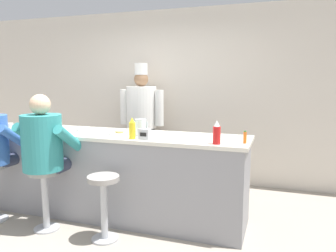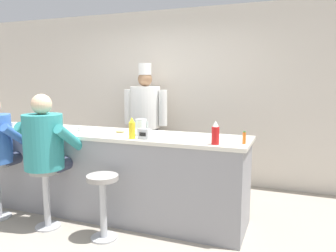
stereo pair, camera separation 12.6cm
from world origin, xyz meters
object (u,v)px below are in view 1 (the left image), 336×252
object	(u,v)px
hot_sauce_bottle_orange	(245,137)
coffee_mug_white	(10,127)
diner_seated_teal	(45,146)
ketchup_bottle_red	(217,133)
napkin_dispenser_chrome	(144,134)
cook_in_whites_near	(142,117)
breakfast_plate	(119,133)
mustard_bottle_yellow	(132,129)
cereal_bowl	(82,129)
empty_stool_round	(104,197)
water_pitcher_clear	(141,127)
coffee_mug_blue	(50,125)

from	to	relation	value
hot_sauce_bottle_orange	coffee_mug_white	xyz separation A→B (m)	(-2.79, -0.12, -0.01)
coffee_mug_white	diner_seated_teal	xyz separation A→B (m)	(0.76, -0.31, -0.12)
ketchup_bottle_red	napkin_dispenser_chrome	distance (m)	0.76
coffee_mug_white	napkin_dispenser_chrome	bearing A→B (deg)	0.27
hot_sauce_bottle_orange	cook_in_whites_near	world-z (taller)	cook_in_whites_near
ketchup_bottle_red	breakfast_plate	size ratio (longest dim) A/B	0.96
napkin_dispenser_chrome	breakfast_plate	bearing A→B (deg)	154.71
coffee_mug_white	napkin_dispenser_chrome	xyz separation A→B (m)	(1.77, 0.01, 0.01)
ketchup_bottle_red	mustard_bottle_yellow	distance (m)	0.89
ketchup_bottle_red	coffee_mug_white	bearing A→B (deg)	179.90
hot_sauce_bottle_orange	cereal_bowl	distance (m)	1.94
mustard_bottle_yellow	coffee_mug_white	bearing A→B (deg)	179.60
empty_stool_round	cook_in_whites_near	xyz separation A→B (m)	(-0.43, 1.94, 0.58)
hot_sauce_bottle_orange	empty_stool_round	size ratio (longest dim) A/B	0.19
mustard_bottle_yellow	cook_in_whites_near	xyz separation A→B (m)	(-0.59, 1.61, -0.08)
cereal_bowl	napkin_dispenser_chrome	bearing A→B (deg)	-14.82
mustard_bottle_yellow	breakfast_plate	xyz separation A→B (m)	(-0.25, 0.20, -0.09)
hot_sauce_bottle_orange	mustard_bottle_yellow	bearing A→B (deg)	-173.32
mustard_bottle_yellow	coffee_mug_white	size ratio (longest dim) A/B	1.68
napkin_dispenser_chrome	cook_in_whites_near	size ratio (longest dim) A/B	0.06
ketchup_bottle_red	breakfast_plate	bearing A→B (deg)	170.38
ketchup_bottle_red	mustard_bottle_yellow	xyz separation A→B (m)	(-0.89, -0.01, -0.00)
mustard_bottle_yellow	hot_sauce_bottle_orange	xyz separation A→B (m)	(1.15, 0.13, -0.05)
hot_sauce_bottle_orange	napkin_dispenser_chrome	size ratio (longest dim) A/B	1.06
breakfast_plate	coffee_mug_white	size ratio (longest dim) A/B	1.79
water_pitcher_clear	coffee_mug_blue	size ratio (longest dim) A/B	1.35
cereal_bowl	coffee_mug_white	world-z (taller)	coffee_mug_white
mustard_bottle_yellow	coffee_mug_blue	world-z (taller)	mustard_bottle_yellow
ketchup_bottle_red	cook_in_whites_near	size ratio (longest dim) A/B	0.12
water_pitcher_clear	coffee_mug_white	bearing A→B (deg)	-173.15
ketchup_bottle_red	cereal_bowl	xyz separation A→B (m)	(-1.68, 0.26, -0.08)
mustard_bottle_yellow	cook_in_whites_near	size ratio (longest dim) A/B	0.12
diner_seated_teal	coffee_mug_blue	bearing A→B (deg)	124.59
ketchup_bottle_red	cook_in_whites_near	xyz separation A→B (m)	(-1.48, 1.61, -0.08)
coffee_mug_blue	breakfast_plate	bearing A→B (deg)	-8.13
mustard_bottle_yellow	empty_stool_round	bearing A→B (deg)	-117.00
water_pitcher_clear	cook_in_whites_near	bearing A→B (deg)	113.19
coffee_mug_white	empty_stool_round	size ratio (longest dim) A/B	0.20
cereal_bowl	hot_sauce_bottle_orange	bearing A→B (deg)	-3.80
hot_sauce_bottle_orange	cereal_bowl	world-z (taller)	hot_sauce_bottle_orange
coffee_mug_blue	cook_in_whites_near	bearing A→B (deg)	59.59
mustard_bottle_yellow	hot_sauce_bottle_orange	bearing A→B (deg)	6.68
hot_sauce_bottle_orange	napkin_dispenser_chrome	world-z (taller)	hot_sauce_bottle_orange
water_pitcher_clear	breakfast_plate	distance (m)	0.27
coffee_mug_white	cook_in_whites_near	xyz separation A→B (m)	(1.05, 1.60, -0.02)
breakfast_plate	ketchup_bottle_red	bearing A→B (deg)	-9.62
breakfast_plate	coffee_mug_white	xyz separation A→B (m)	(-1.39, -0.19, 0.03)
hot_sauce_bottle_orange	cereal_bowl	bearing A→B (deg)	176.20
coffee_mug_blue	coffee_mug_white	world-z (taller)	coffee_mug_white
hot_sauce_bottle_orange	coffee_mug_white	world-z (taller)	hot_sauce_bottle_orange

